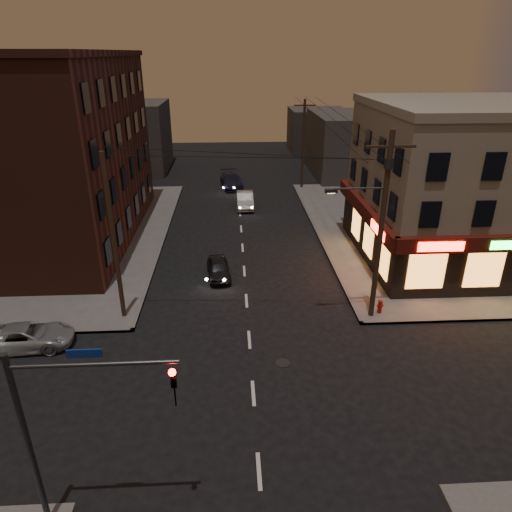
{
  "coord_description": "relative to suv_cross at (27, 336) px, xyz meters",
  "views": [
    {
      "loc": [
        -0.74,
        -15.46,
        13.4
      ],
      "look_at": [
        0.53,
        7.29,
        3.2
      ],
      "focal_mm": 32.0,
      "sensor_mm": 36.0,
      "label": 1
    }
  ],
  "objects": [
    {
      "name": "fire_hydrant",
      "position": [
        18.29,
        2.0,
        -0.02
      ],
      "size": [
        0.35,
        0.35,
        0.8
      ],
      "rotation": [
        0.0,
        0.0,
        0.08
      ],
      "color": "#9E140E",
      "rests_on": "sidewalk_ne"
    },
    {
      "name": "utility_pole_main",
      "position": [
        17.65,
        1.8,
        5.15
      ],
      "size": [
        4.2,
        0.44,
        10.0
      ],
      "color": "#382619",
      "rests_on": "sidewalk_ne"
    },
    {
      "name": "traffic_signal",
      "position": [
        5.4,
        -9.6,
        3.55
      ],
      "size": [
        4.49,
        0.32,
        6.47
      ],
      "color": "#333538",
      "rests_on": "ground"
    },
    {
      "name": "pizza_building",
      "position": [
        26.89,
        9.43,
        4.74
      ],
      "size": [
        15.85,
        12.85,
        10.5
      ],
      "color": "gray",
      "rests_on": "sidewalk_ne"
    },
    {
      "name": "sedan_mid",
      "position": [
        11.49,
        21.81,
        0.11
      ],
      "size": [
        1.53,
        4.38,
        1.44
      ],
      "primitive_type": "imported",
      "rotation": [
        0.0,
        0.0,
        0.0
      ],
      "color": "gray",
      "rests_on": "ground"
    },
    {
      "name": "sidewalk_nw",
      "position": [
        -7.04,
        15.0,
        -0.54
      ],
      "size": [
        24.0,
        28.0,
        0.15
      ],
      "primitive_type": "cube",
      "color": "#514F4C",
      "rests_on": "ground"
    },
    {
      "name": "bg_building_nw",
      "position": [
        -2.04,
        38.0,
        3.39
      ],
      "size": [
        9.0,
        10.0,
        8.0
      ],
      "primitive_type": "cube",
      "color": "#3F3D3A",
      "rests_on": "ground"
    },
    {
      "name": "sedan_near",
      "position": [
        9.28,
        7.26,
        -0.01
      ],
      "size": [
        1.76,
        3.64,
        1.2
      ],
      "primitive_type": "imported",
      "rotation": [
        0.0,
        0.0,
        0.1
      ],
      "color": "black",
      "rests_on": "ground"
    },
    {
      "name": "brick_apartment",
      "position": [
        -3.54,
        15.0,
        6.04
      ],
      "size": [
        12.0,
        20.0,
        13.0
      ],
      "primitive_type": "cube",
      "color": "#472216",
      "rests_on": "sidewalk_nw"
    },
    {
      "name": "sidewalk_ne",
      "position": [
        28.96,
        15.0,
        -0.54
      ],
      "size": [
        24.0,
        28.0,
        0.15
      ],
      "primitive_type": "cube",
      "color": "#514F4C",
      "rests_on": "ground"
    },
    {
      "name": "bg_building_ne_a",
      "position": [
        24.96,
        34.0,
        2.89
      ],
      "size": [
        10.0,
        12.0,
        7.0
      ],
      "primitive_type": "cube",
      "color": "#3F3D3A",
      "rests_on": "ground"
    },
    {
      "name": "utility_pole_far",
      "position": [
        17.76,
        28.0,
        4.04
      ],
      "size": [
        0.26,
        0.26,
        9.0
      ],
      "primitive_type": "cylinder",
      "color": "#382619",
      "rests_on": "sidewalk_ne"
    },
    {
      "name": "utility_pole_west",
      "position": [
        4.16,
        2.5,
        4.04
      ],
      "size": [
        0.24,
        0.24,
        9.0
      ],
      "primitive_type": "cylinder",
      "color": "#382619",
      "rests_on": "sidewalk_nw"
    },
    {
      "name": "suv_cross",
      "position": [
        0.0,
        0.0,
        0.0
      ],
      "size": [
        4.53,
        2.35,
        1.22
      ],
      "primitive_type": "imported",
      "rotation": [
        0.0,
        0.0,
        1.65
      ],
      "color": "#959A9E",
      "rests_on": "ground"
    },
    {
      "name": "bg_building_ne_b",
      "position": [
        22.96,
        48.0,
        2.39
      ],
      "size": [
        8.0,
        8.0,
        6.0
      ],
      "primitive_type": "cube",
      "color": "#3F3D3A",
      "rests_on": "ground"
    },
    {
      "name": "ground",
      "position": [
        10.96,
        -4.0,
        -0.61
      ],
      "size": [
        120.0,
        120.0,
        0.0
      ],
      "primitive_type": "plane",
      "color": "black",
      "rests_on": "ground"
    },
    {
      "name": "sedan_far",
      "position": [
        10.25,
        28.87,
        0.14
      ],
      "size": [
        2.68,
        5.38,
        1.5
      ],
      "primitive_type": "imported",
      "rotation": [
        0.0,
        0.0,
        0.12
      ],
      "color": "#191831",
      "rests_on": "ground"
    }
  ]
}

